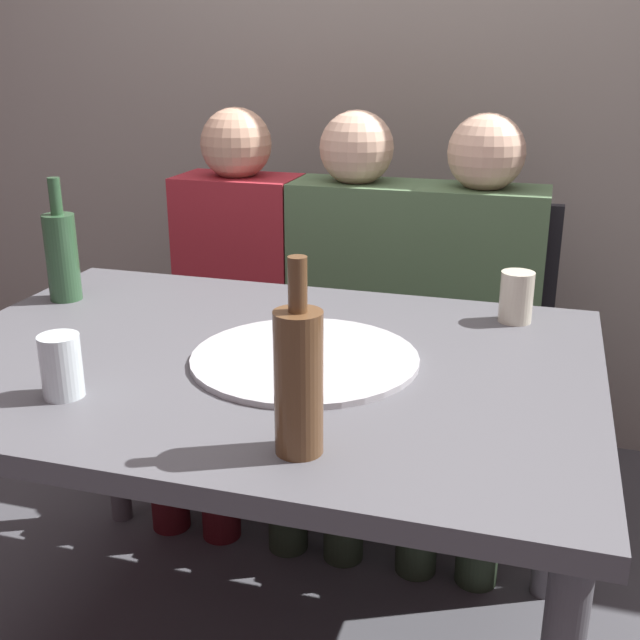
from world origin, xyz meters
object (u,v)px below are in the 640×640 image
guest_in_beanie (346,301)px  tumbler_far (516,297)px  beer_bottle (299,379)px  guest_in_sweater (229,290)px  pizza_tray (306,357)px  tumbler_near (61,366)px  chair_right (475,337)px  dining_table (256,393)px  guest_by_wall (473,312)px  wine_bottle (62,254)px  chair_middle (358,325)px  chair_left (249,315)px

guest_in_beanie → tumbler_far: bearing=142.4°
beer_bottle → guest_in_sweater: bearing=117.9°
pizza_tray → guest_in_beanie: guest_in_beanie is taller
tumbler_near → guest_in_sweater: size_ratio=0.10×
chair_right → guest_in_sweater: bearing=11.8°
dining_table → guest_in_beanie: 0.73m
chair_right → guest_by_wall: guest_by_wall is taller
beer_bottle → tumbler_far: 0.76m
wine_bottle → chair_right: bearing=35.7°
beer_bottle → chair_right: bearing=82.8°
wine_bottle → chair_middle: size_ratio=0.33×
chair_right → guest_in_beanie: bearing=22.7°
chair_left → guest_in_sweater: (-0.00, -0.15, 0.13)m
tumbler_near → chair_middle: (0.25, 1.15, -0.30)m
wine_bottle → chair_middle: (0.57, 0.67, -0.35)m
tumbler_far → chair_middle: size_ratio=0.13×
dining_table → tumbler_far: bearing=36.4°
chair_middle → wine_bottle: bearing=49.6°
pizza_tray → tumbler_near: bearing=-142.3°
guest_in_beanie → beer_bottle: bearing=100.9°
beer_bottle → chair_left: (-0.57, 1.23, -0.36)m
wine_bottle → chair_middle: bearing=49.6°
beer_bottle → tumbler_far: (0.28, 0.70, -0.06)m
chair_right → guest_by_wall: 0.20m
beer_bottle → chair_middle: size_ratio=0.34×
tumbler_near → chair_right: size_ratio=0.13×
pizza_tray → tumbler_near: size_ratio=3.95×
tumbler_near → guest_in_sweater: guest_in_sweater is taller
wine_bottle → tumbler_far: (1.05, 0.14, -0.06)m
guest_in_beanie → guest_by_wall: bearing=-180.0°
tumbler_near → chair_right: bearing=62.0°
pizza_tray → dining_table: bearing=-177.6°
tumbler_far → chair_right: chair_right is taller
chair_left → chair_middle: 0.36m
dining_table → wine_bottle: size_ratio=4.53×
wine_bottle → beer_bottle: size_ratio=0.97×
guest_in_sweater → chair_left: bearing=-90.0°
wine_bottle → tumbler_far: bearing=7.7°
guest_in_sweater → guest_by_wall: same height
tumbler_near → chair_middle: size_ratio=0.13×
beer_bottle → chair_left: size_ratio=0.34×
chair_right → chair_middle: bearing=0.0°
tumbler_far → guest_in_sweater: size_ratio=0.10×
tumbler_far → guest_in_beanie: size_ratio=0.10×
pizza_tray → guest_by_wall: guest_by_wall is taller
tumbler_near → guest_in_beanie: (0.25, 1.00, -0.17)m
guest_in_beanie → guest_by_wall: 0.36m
pizza_tray → chair_middle: 0.92m
dining_table → chair_right: (0.36, 0.88, -0.16)m
pizza_tray → chair_left: chair_left is taller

